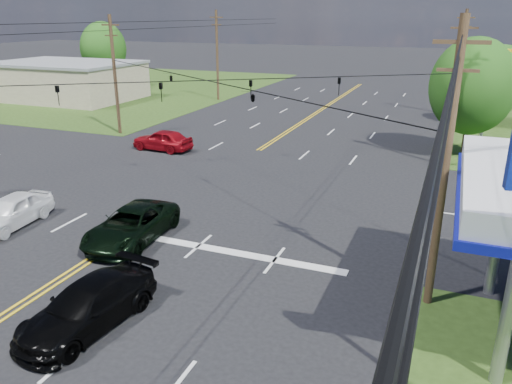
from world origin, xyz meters
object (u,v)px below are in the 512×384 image
at_px(tree_right_b, 501,78).
at_px(suv_black, 88,306).
at_px(pole_se, 445,167).
at_px(pickup_dkgreen, 132,225).
at_px(retail_nw, 66,82).
at_px(pole_right_far, 460,62).
at_px(tree_far_l, 103,48).
at_px(pickup_white, 12,211).
at_px(pole_nw, 115,74).
at_px(pole_left_far, 217,54).
at_px(tree_right_a, 473,86).
at_px(pole_ne, 456,91).

relative_size(tree_right_b, suv_black, 1.40).
height_order(pole_se, pickup_dkgreen, pole_se).
relative_size(retail_nw, pole_right_far, 1.60).
bearing_deg(tree_far_l, pickup_white, -57.49).
distance_m(pole_se, suv_black, 12.13).
bearing_deg(retail_nw, tree_right_b, 2.46).
xyz_separation_m(tree_far_l, pickup_dkgreen, (32.50, -40.54, -4.46)).
xyz_separation_m(pickup_dkgreen, pickup_white, (-6.22, -0.70, 0.01)).
distance_m(retail_nw, pole_se, 53.09).
xyz_separation_m(pole_right_far, tree_right_b, (3.50, -4.00, -0.95)).
height_order(pole_nw, pickup_white, pole_nw).
distance_m(pickup_dkgreen, suv_black, 6.44).
relative_size(suv_black, pickup_white, 1.15).
relative_size(pole_left_far, suv_black, 1.98).
xyz_separation_m(tree_right_a, pickup_dkgreen, (-13.50, -20.54, -4.13)).
bearing_deg(tree_far_l, pole_nw, -50.44).
bearing_deg(pickup_dkgreen, pole_left_far, 106.58).
relative_size(pole_se, pole_ne, 1.00).
relative_size(pole_ne, suv_black, 1.88).
height_order(retail_nw, tree_right_b, tree_right_b).
bearing_deg(pickup_white, pole_ne, 39.47).
xyz_separation_m(tree_right_a, pickup_white, (-19.72, -21.24, -4.12)).
bearing_deg(pole_ne, pole_nw, 180.00).
bearing_deg(pickup_white, pole_right_far, 58.53).
height_order(pole_right_far, pickup_white, pole_right_far).
relative_size(retail_nw, pickup_dkgreen, 3.03).
relative_size(retail_nw, tree_far_l, 1.83).
relative_size(pole_nw, pickup_white, 2.17).
height_order(pole_left_far, tree_far_l, pole_left_far).
height_order(pole_nw, pole_ne, same).
relative_size(pole_se, pickup_dkgreen, 1.80).
height_order(pole_nw, tree_right_b, pole_nw).
height_order(pole_left_far, pickup_dkgreen, pole_left_far).
bearing_deg(pole_nw, pole_se, -34.70).
bearing_deg(pole_left_far, pickup_dkgreen, -69.72).
bearing_deg(tree_right_b, pickup_dkgreen, -116.18).
distance_m(tree_right_b, pickup_white, 40.13).
distance_m(pole_se, tree_far_l, 60.88).
bearing_deg(tree_right_a, pole_left_far, 149.35).
bearing_deg(pole_se, pickup_dkgreen, 177.89).
height_order(pole_right_far, suv_black, pole_right_far).
distance_m(pole_left_far, suv_black, 45.60).
bearing_deg(tree_right_b, pole_right_far, 131.19).
distance_m(retail_nw, pole_left_far, 18.30).
relative_size(pole_ne, pole_left_far, 0.95).
height_order(pole_se, pole_nw, same).
height_order(tree_far_l, pickup_white, tree_far_l).
distance_m(pole_left_far, tree_right_a, 31.39).
relative_size(pole_ne, pickup_dkgreen, 1.80).
xyz_separation_m(pole_left_far, suv_black, (16.02, -42.46, -4.44)).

